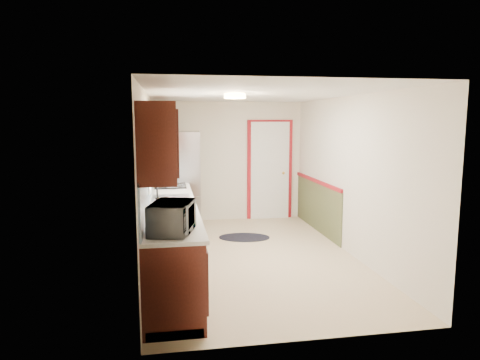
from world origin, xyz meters
name	(u,v)px	position (x,y,z in m)	size (l,w,h in m)	color
room_shell	(253,178)	(0.00, 0.00, 1.20)	(3.20, 5.20, 2.52)	#CBB58F
kitchen_run	(168,211)	(-1.24, -0.29, 0.81)	(0.63, 4.00, 2.20)	#3A130D
back_wall_trim	(279,177)	(0.99, 2.21, 0.89)	(1.12, 2.30, 2.08)	maroon
ceiling_fixture	(235,96)	(-0.30, -0.20, 2.36)	(0.30, 0.30, 0.06)	#FFD88C
microwave	(172,214)	(-1.20, -1.95, 1.13)	(0.55, 0.30, 0.37)	white
refrigerator	(180,182)	(-1.02, 1.76, 0.91)	(0.81, 0.79, 1.83)	#B7B7BC
rug	(244,237)	(0.06, 1.05, 0.01)	(0.89, 0.57, 0.01)	black
cooktop	(170,186)	(-1.19, 1.07, 0.95)	(0.51, 0.61, 0.02)	black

